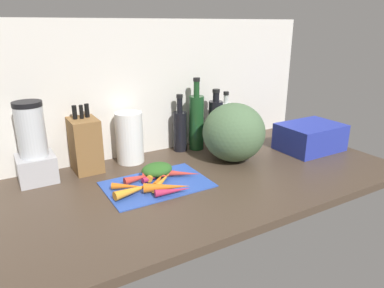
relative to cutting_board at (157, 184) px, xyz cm
name	(u,v)px	position (x,y,z in cm)	size (l,w,h in cm)	color
ground_plane	(193,182)	(14.83, -1.94, -1.90)	(170.00, 80.00, 3.00)	#47382B
wall_back	(150,88)	(14.83, 36.56, 29.60)	(170.00, 3.00, 60.00)	silver
cutting_board	(157,184)	(0.00, 0.00, 0.00)	(38.65, 25.99, 0.80)	#2D51B7
carrot_0	(136,189)	(-10.22, -4.35, 2.05)	(3.30, 3.30, 16.41)	orange
carrot_1	(159,179)	(1.28, 0.60, 1.47)	(2.15, 2.15, 11.33)	orange
carrot_2	(167,187)	(0.15, -8.39, 2.16)	(3.51, 3.51, 16.62)	orange
carrot_3	(173,191)	(1.01, -11.37, 1.74)	(2.68, 2.68, 13.03)	#B2264C
carrot_4	(160,175)	(2.96, 3.83, 1.51)	(2.22, 2.22, 15.76)	#B2264C
carrot_5	(140,178)	(-4.79, 4.66, 1.87)	(2.94, 2.94, 12.81)	red
carrot_6	(157,175)	(1.36, 3.00, 2.03)	(3.26, 3.26, 10.45)	red
carrot_7	(128,186)	(-11.44, 0.31, 1.64)	(2.49, 2.49, 11.62)	orange
carrot_8	(163,180)	(1.98, -1.27, 1.59)	(2.38, 2.38, 17.78)	orange
carrot_9	(153,172)	(1.90, 7.20, 1.73)	(2.66, 2.66, 13.96)	orange
carrot_10	(130,190)	(-11.90, -2.87, 1.49)	(2.18, 2.18, 11.74)	#B2264C
carrot_11	(183,173)	(11.63, 0.27, 1.60)	(2.40, 2.40, 12.98)	red
carrot_greens_pile	(157,170)	(2.90, 5.94, 3.04)	(12.46, 9.59, 5.27)	#2D6023
winter_squash	(234,132)	(40.43, 6.50, 12.44)	(27.41, 27.32, 25.69)	#4C6B47
knife_block	(85,144)	(-18.80, 29.03, 10.73)	(10.79, 16.54, 27.42)	brown
blender_appliance	(34,148)	(-38.14, 26.80, 13.13)	(13.69, 13.69, 31.27)	#B2B2B7
paper_towel_roll	(130,138)	(0.16, 27.56, 10.73)	(11.74, 11.74, 22.26)	white
bottle_0	(180,130)	(26.01, 29.42, 10.00)	(6.41, 6.41, 27.15)	black
bottle_1	(196,121)	(34.03, 27.61, 13.39)	(7.11, 7.11, 34.39)	#19421E
bottle_2	(215,123)	(43.72, 25.71, 11.73)	(6.86, 6.86, 28.56)	black
bottle_3	(225,122)	(50.83, 27.43, 10.66)	(5.52, 5.52, 26.46)	silver
dish_rack	(310,137)	(80.52, -1.12, 5.91)	(28.90, 21.45, 12.63)	#2838AD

